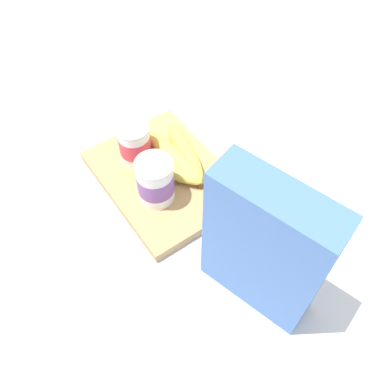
# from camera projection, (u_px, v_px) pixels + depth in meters

# --- Properties ---
(ground_plane) EXTENTS (2.40, 2.40, 0.00)m
(ground_plane) POSITION_uv_depth(u_px,v_px,m) (164.00, 180.00, 0.87)
(ground_plane) COLOR silver
(cutting_board) EXTENTS (0.30, 0.23, 0.02)m
(cutting_board) POSITION_uv_depth(u_px,v_px,m) (164.00, 177.00, 0.86)
(cutting_board) COLOR tan
(cutting_board) RESTS_ON ground_plane
(cereal_box) EXTENTS (0.19, 0.11, 0.28)m
(cereal_box) POSITION_uv_depth(u_px,v_px,m) (267.00, 248.00, 0.62)
(cereal_box) COLOR #4770B7
(cereal_box) RESTS_ON ground_plane
(yogurt_cup_front) EXTENTS (0.07, 0.07, 0.10)m
(yogurt_cup_front) POSITION_uv_depth(u_px,v_px,m) (155.00, 181.00, 0.78)
(yogurt_cup_front) COLOR white
(yogurt_cup_front) RESTS_ON cutting_board
(yogurt_cup_back) EXTENTS (0.07, 0.07, 0.09)m
(yogurt_cup_back) POSITION_uv_depth(u_px,v_px,m) (135.00, 143.00, 0.84)
(yogurt_cup_back) COLOR white
(yogurt_cup_back) RESTS_ON cutting_board
(banana_bunch) EXTENTS (0.18, 0.15, 0.04)m
(banana_bunch) POSITION_uv_depth(u_px,v_px,m) (174.00, 157.00, 0.85)
(banana_bunch) COLOR #E2CB4E
(banana_bunch) RESTS_ON cutting_board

